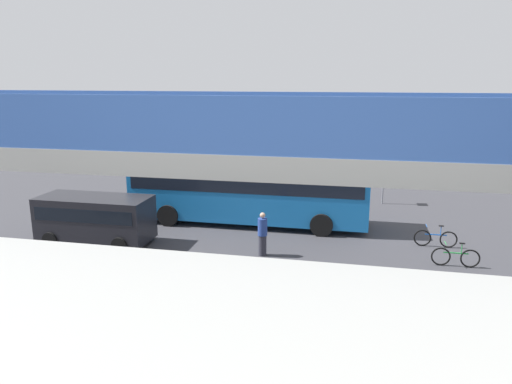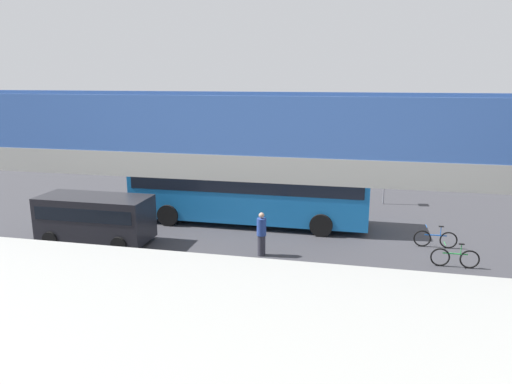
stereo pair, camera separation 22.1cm
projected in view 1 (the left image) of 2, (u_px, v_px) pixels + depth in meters
ground at (248, 219)px, 24.23m from camera, size 80.00×80.00×0.00m
city_bus at (248, 186)px, 23.22m from camera, size 11.54×2.85×3.15m
parked_van at (95, 217)px, 20.55m from camera, size 4.80×2.17×2.05m
bicycle_green at (455, 257)px, 18.11m from camera, size 1.77×0.44×0.96m
bicycle_blue at (435, 238)px, 20.22m from camera, size 1.77×0.44×0.96m
pedestrian at (263, 234)px, 19.14m from camera, size 0.38×0.38×1.79m
traffic_sign at (384, 171)px, 26.80m from camera, size 0.08×0.60×2.80m
lane_dash_leftmost at (331, 210)px, 25.83m from camera, size 2.00×0.20×0.01m
lane_dash_left at (259, 206)px, 26.64m from camera, size 2.00×0.20×0.01m
lane_dash_centre at (190, 203)px, 27.45m from camera, size 2.00×0.20×0.01m
pedestrian_overpass at (124, 171)px, 10.97m from camera, size 25.73×2.60×6.68m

